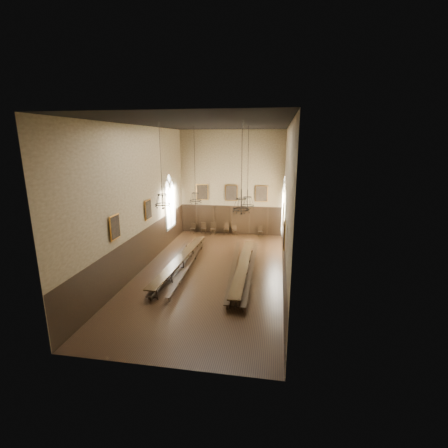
% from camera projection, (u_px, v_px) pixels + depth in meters
% --- Properties ---
extents(floor, '(9.00, 18.00, 0.02)m').
position_uv_depth(floor, '(211.00, 272.00, 20.56)').
color(floor, black).
rests_on(floor, ground).
extents(ceiling, '(9.00, 18.00, 0.02)m').
position_uv_depth(ceiling, '(209.00, 124.00, 18.30)').
color(ceiling, black).
rests_on(ceiling, ground).
extents(wall_back, '(9.00, 0.02, 9.00)m').
position_uv_depth(wall_back, '(232.00, 183.00, 28.03)').
color(wall_back, '#8C7956').
rests_on(wall_back, ground).
extents(wall_front, '(9.00, 0.02, 9.00)m').
position_uv_depth(wall_front, '(155.00, 252.00, 10.82)').
color(wall_front, '#8C7956').
rests_on(wall_front, ground).
extents(wall_left, '(0.02, 18.00, 9.00)m').
position_uv_depth(wall_left, '(139.00, 200.00, 20.15)').
color(wall_left, '#8C7956').
rests_on(wall_left, ground).
extents(wall_right, '(0.02, 18.00, 9.00)m').
position_uv_depth(wall_right, '(287.00, 205.00, 18.71)').
color(wall_right, '#8C7956').
rests_on(wall_right, ground).
extents(wainscot_panelling, '(9.00, 18.00, 2.50)m').
position_uv_depth(wainscot_panelling, '(211.00, 254.00, 20.24)').
color(wainscot_panelling, black).
rests_on(wainscot_panelling, floor).
extents(table_left, '(1.06, 9.53, 0.74)m').
position_uv_depth(table_left, '(180.00, 263.00, 21.02)').
color(table_left, black).
rests_on(table_left, floor).
extents(table_right, '(0.77, 9.50, 0.74)m').
position_uv_depth(table_right, '(243.00, 269.00, 20.06)').
color(table_right, black).
rests_on(table_right, floor).
extents(bench_left_outer, '(0.88, 9.42, 0.42)m').
position_uv_depth(bench_left_outer, '(172.00, 265.00, 20.99)').
color(bench_left_outer, black).
rests_on(bench_left_outer, floor).
extents(bench_left_inner, '(0.59, 9.06, 0.41)m').
position_uv_depth(bench_left_inner, '(188.00, 267.00, 20.73)').
color(bench_left_inner, black).
rests_on(bench_left_inner, floor).
extents(bench_right_inner, '(0.96, 10.06, 0.45)m').
position_uv_depth(bench_right_inner, '(234.00, 268.00, 20.42)').
color(bench_right_inner, black).
rests_on(bench_right_inner, floor).
extents(bench_right_outer, '(0.37, 10.07, 0.45)m').
position_uv_depth(bench_right_outer, '(251.00, 270.00, 20.15)').
color(bench_right_outer, black).
rests_on(bench_right_outer, floor).
extents(chair_0, '(0.44, 0.44, 0.87)m').
position_uv_depth(chair_0, '(193.00, 230.00, 29.20)').
color(chair_0, black).
rests_on(chair_0, floor).
extents(chair_1, '(0.47, 0.47, 0.97)m').
position_uv_depth(chair_1, '(203.00, 230.00, 29.05)').
color(chair_1, black).
rests_on(chair_1, floor).
extents(chair_2, '(0.47, 0.47, 1.01)m').
position_uv_depth(chair_2, '(213.00, 231.00, 28.83)').
color(chair_2, black).
rests_on(chair_2, floor).
extents(chair_3, '(0.46, 0.46, 1.01)m').
position_uv_depth(chair_3, '(226.00, 231.00, 28.77)').
color(chair_3, black).
rests_on(chair_3, floor).
extents(chair_4, '(0.47, 0.47, 0.89)m').
position_uv_depth(chair_4, '(235.00, 232.00, 28.54)').
color(chair_4, black).
rests_on(chair_4, floor).
extents(chair_6, '(0.45, 0.45, 0.87)m').
position_uv_depth(chair_6, '(260.00, 233.00, 28.30)').
color(chair_6, black).
rests_on(chair_6, floor).
extents(chandelier_back_left, '(0.82, 0.82, 5.11)m').
position_uv_depth(chandelier_back_left, '(195.00, 196.00, 22.55)').
color(chandelier_back_left, black).
rests_on(chandelier_back_left, ceiling).
extents(chandelier_back_right, '(0.89, 0.89, 5.29)m').
position_uv_depth(chandelier_back_right, '(247.00, 201.00, 21.66)').
color(chandelier_back_right, black).
rests_on(chandelier_back_right, ceiling).
extents(chandelier_front_left, '(0.83, 0.83, 4.44)m').
position_uv_depth(chandelier_front_left, '(162.00, 199.00, 17.70)').
color(chandelier_front_left, black).
rests_on(chandelier_front_left, ceiling).
extents(chandelier_front_right, '(0.84, 0.84, 4.42)m').
position_uv_depth(chandelier_front_right, '(241.00, 204.00, 16.25)').
color(chandelier_front_right, black).
rests_on(chandelier_front_right, ceiling).
extents(portrait_back_0, '(1.10, 0.12, 1.40)m').
position_uv_depth(portrait_back_0, '(202.00, 192.00, 28.52)').
color(portrait_back_0, '#AB7029').
rests_on(portrait_back_0, wall_back).
extents(portrait_back_1, '(1.10, 0.12, 1.40)m').
position_uv_depth(portrait_back_1, '(231.00, 193.00, 28.11)').
color(portrait_back_1, '#AB7029').
rests_on(portrait_back_1, wall_back).
extents(portrait_back_2, '(1.10, 0.12, 1.40)m').
position_uv_depth(portrait_back_2, '(261.00, 194.00, 27.69)').
color(portrait_back_2, '#AB7029').
rests_on(portrait_back_2, wall_back).
extents(portrait_left_0, '(0.12, 1.00, 1.30)m').
position_uv_depth(portrait_left_0, '(148.00, 210.00, 21.28)').
color(portrait_left_0, '#AB7029').
rests_on(portrait_left_0, wall_left).
extents(portrait_left_1, '(0.12, 1.00, 1.30)m').
position_uv_depth(portrait_left_1, '(115.00, 227.00, 16.99)').
color(portrait_left_1, '#AB7029').
rests_on(portrait_left_1, wall_left).
extents(portrait_right_0, '(0.12, 1.00, 1.30)m').
position_uv_depth(portrait_right_0, '(283.00, 214.00, 19.88)').
color(portrait_right_0, '#AB7029').
rests_on(portrait_right_0, wall_right).
extents(portrait_right_1, '(0.12, 1.00, 1.30)m').
position_uv_depth(portrait_right_1, '(284.00, 235.00, 15.59)').
color(portrait_right_1, '#AB7029').
rests_on(portrait_right_1, wall_right).
extents(window_right, '(0.20, 2.20, 4.60)m').
position_uv_depth(window_right, '(283.00, 205.00, 24.25)').
color(window_right, white).
rests_on(window_right, wall_right).
extents(window_left, '(0.20, 2.20, 4.60)m').
position_uv_depth(window_left, '(170.00, 202.00, 25.66)').
color(window_left, white).
rests_on(window_left, wall_left).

